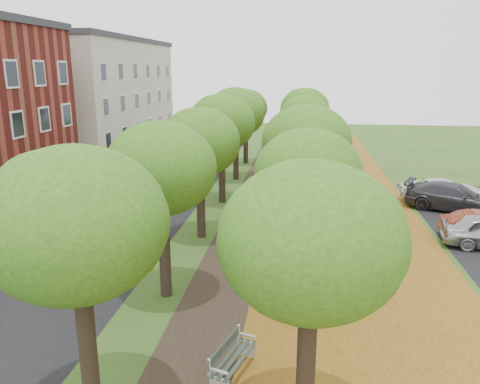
% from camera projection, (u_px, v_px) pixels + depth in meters
% --- Properties ---
extents(street_asphalt, '(8.00, 70.00, 0.01)m').
position_uv_depth(street_asphalt, '(119.00, 213.00, 25.85)').
color(street_asphalt, black).
rests_on(street_asphalt, ground).
extents(footpath, '(3.20, 70.00, 0.01)m').
position_uv_depth(footpath, '(254.00, 219.00, 24.92)').
color(footpath, black).
rests_on(footpath, ground).
extents(leaf_verge, '(7.50, 70.00, 0.01)m').
position_uv_depth(leaf_verge, '(349.00, 223.00, 24.30)').
color(leaf_verge, '#9F691D').
rests_on(leaf_verge, ground).
extents(tree_row_west, '(3.81, 33.81, 6.09)m').
position_uv_depth(tree_row_west, '(212.00, 135.00, 24.06)').
color(tree_row_west, black).
rests_on(tree_row_west, ground).
extents(tree_row_east, '(3.81, 33.81, 6.09)m').
position_uv_depth(tree_row_east, '(306.00, 137.00, 23.46)').
color(tree_row_east, black).
rests_on(tree_row_east, ground).
extents(building_cream, '(10.30, 20.30, 10.40)m').
position_uv_depth(building_cream, '(90.00, 97.00, 42.95)').
color(building_cream, beige).
rests_on(building_cream, ground).
extents(bench, '(1.08, 1.98, 0.90)m').
position_uv_depth(bench, '(232.00, 358.00, 12.17)').
color(bench, '#2B362D').
rests_on(bench, ground).
extents(car_grey, '(5.70, 4.09, 1.53)m').
position_uv_depth(car_grey, '(454.00, 197.00, 26.17)').
color(car_grey, '#2F2F34').
rests_on(car_grey, ground).
extents(car_white, '(5.34, 2.80, 1.43)m').
position_uv_depth(car_white, '(446.00, 192.00, 27.60)').
color(car_white, white).
rests_on(car_white, ground).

